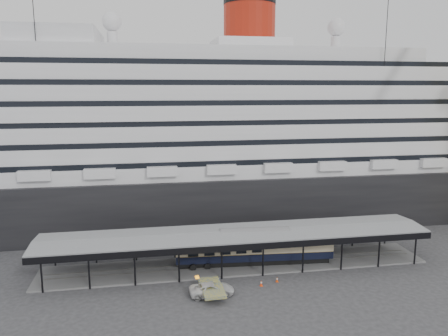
% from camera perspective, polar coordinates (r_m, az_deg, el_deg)
% --- Properties ---
extents(ground, '(200.00, 200.00, 0.00)m').
position_cam_1_polar(ground, '(61.05, 2.62, -14.40)').
color(ground, '#313133').
rests_on(ground, ground).
extents(cruise_ship, '(130.00, 30.00, 43.90)m').
position_cam_1_polar(cruise_ship, '(87.24, -1.91, 5.60)').
color(cruise_ship, black).
rests_on(cruise_ship, ground).
extents(platform_canopy, '(56.00, 9.18, 5.30)m').
position_cam_1_polar(platform_canopy, '(64.63, 1.64, -10.68)').
color(platform_canopy, slate).
rests_on(platform_canopy, ground).
extents(port_truck, '(5.73, 2.79, 1.57)m').
position_cam_1_polar(port_truck, '(56.69, -1.61, -15.56)').
color(port_truck, silver).
rests_on(port_truck, ground).
extents(pullman_carriage, '(23.11, 4.65, 22.54)m').
position_cam_1_polar(pullman_carriage, '(65.08, 4.00, -10.21)').
color(pullman_carriage, black).
rests_on(pullman_carriage, ground).
extents(traffic_cone_left, '(0.40, 0.40, 0.68)m').
position_cam_1_polar(traffic_cone_left, '(58.05, 0.85, -15.39)').
color(traffic_cone_left, '#EB4D0D').
rests_on(traffic_cone_left, ground).
extents(traffic_cone_mid, '(0.42, 0.42, 0.78)m').
position_cam_1_polar(traffic_cone_mid, '(59.39, 4.89, -14.76)').
color(traffic_cone_mid, '#F6400D').
rests_on(traffic_cone_mid, ground).
extents(traffic_cone_right, '(0.41, 0.41, 0.72)m').
position_cam_1_polar(traffic_cone_right, '(60.73, 6.95, -14.24)').
color(traffic_cone_right, '#E7490C').
rests_on(traffic_cone_right, ground).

